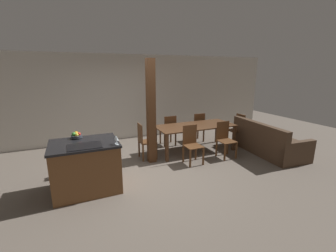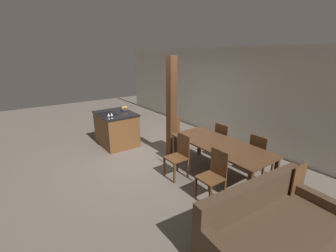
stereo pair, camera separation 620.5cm
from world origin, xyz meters
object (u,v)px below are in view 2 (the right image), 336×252
(dining_chair_far_right, at_px, (260,155))
(couch, at_px, (272,234))
(fruit_bowl, at_px, (125,109))
(dining_chair_near_left, at_px, (179,155))
(kitchen_island, at_px, (116,129))
(dining_chair_near_right, at_px, (214,175))
(dining_table, at_px, (220,147))
(dining_chair_foot_end, at_px, (289,187))
(timber_post, at_px, (171,109))
(dining_chair_far_left, at_px, (224,141))
(dining_chair_head_end, at_px, (177,135))
(wine_glass_near, at_px, (109,115))
(wine_glass_middle, at_px, (112,114))

(dining_chair_far_right, relative_size, couch, 0.45)
(fruit_bowl, xyz_separation_m, dining_chair_near_left, (2.56, -0.00, -0.51))
(kitchen_island, relative_size, dining_chair_near_right, 1.30)
(dining_table, xyz_separation_m, dining_chair_foot_end, (1.46, -0.00, -0.17))
(dining_chair_near_left, relative_size, dining_chair_far_right, 1.00)
(dining_chair_foot_end, distance_m, couch, 0.99)
(timber_post, bearing_deg, dining_chair_near_right, -13.64)
(dining_chair_far_left, bearing_deg, dining_chair_foot_end, 160.39)
(dining_chair_head_end, height_order, timber_post, timber_post)
(wine_glass_near, xyz_separation_m, dining_chair_near_left, (1.92, 0.73, -0.57))
(kitchen_island, height_order, dining_chair_near_right, kitchen_island)
(kitchen_island, distance_m, wine_glass_middle, 0.85)
(dining_table, height_order, dining_chair_foot_end, dining_chair_foot_end)
(wine_glass_near, bearing_deg, kitchen_island, 143.26)
(dining_chair_foot_end, relative_size, timber_post, 0.37)
(wine_glass_middle, relative_size, dining_table, 0.07)
(fruit_bowl, distance_m, dining_table, 3.14)
(fruit_bowl, relative_size, dining_chair_far_left, 0.22)
(wine_glass_near, relative_size, dining_chair_near_right, 0.16)
(wine_glass_near, relative_size, dining_chair_far_left, 0.16)
(kitchen_island, distance_m, dining_chair_near_right, 3.44)
(dining_chair_near_right, bearing_deg, dining_table, 125.14)
(couch, bearing_deg, wine_glass_middle, 100.14)
(dining_chair_near_right, height_order, timber_post, timber_post)
(couch, bearing_deg, timber_post, 82.04)
(dining_chair_near_right, height_order, couch, dining_chair_near_right)
(dining_chair_far_right, xyz_separation_m, couch, (1.26, -1.63, -0.20))
(fruit_bowl, bearing_deg, dining_chair_far_right, 21.48)
(wine_glass_middle, xyz_separation_m, dining_chair_foot_end, (3.88, 1.35, -0.57))
(fruit_bowl, xyz_separation_m, wine_glass_middle, (0.64, -0.65, 0.06))
(wine_glass_middle, bearing_deg, wine_glass_near, -90.00)
(dining_chair_far_left, bearing_deg, dining_chair_near_left, 90.00)
(fruit_bowl, xyz_separation_m, dining_chair_far_left, (2.56, 1.39, -0.51))
(fruit_bowl, bearing_deg, dining_chair_far_left, 28.56)
(fruit_bowl, bearing_deg, timber_post, 14.94)
(dining_chair_far_left, bearing_deg, fruit_bowl, 28.56)
(dining_chair_foot_end, xyz_separation_m, couch, (0.28, -0.93, -0.20))
(dining_chair_far_left, bearing_deg, dining_chair_far_right, -180.00)
(wine_glass_middle, bearing_deg, dining_chair_near_left, 18.70)
(fruit_bowl, relative_size, dining_chair_near_right, 0.22)
(fruit_bowl, distance_m, wine_glass_middle, 0.91)
(dining_table, distance_m, dining_chair_foot_end, 1.47)
(dining_chair_head_end, bearing_deg, kitchen_island, 125.02)
(dining_chair_head_end, relative_size, timber_post, 0.37)
(dining_chair_near_left, bearing_deg, dining_chair_foot_end, 19.61)
(dining_chair_near_left, bearing_deg, fruit_bowl, 179.97)
(kitchen_island, height_order, fruit_bowl, fruit_bowl)
(dining_chair_near_right, height_order, dining_chair_foot_end, same)
(dining_table, distance_m, dining_chair_head_end, 1.47)
(dining_chair_far_left, bearing_deg, kitchen_island, 35.23)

